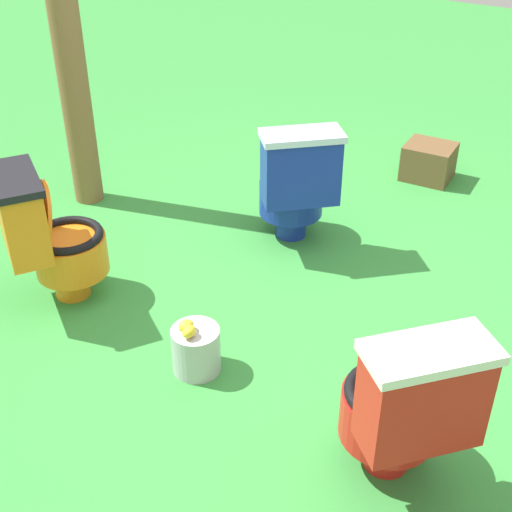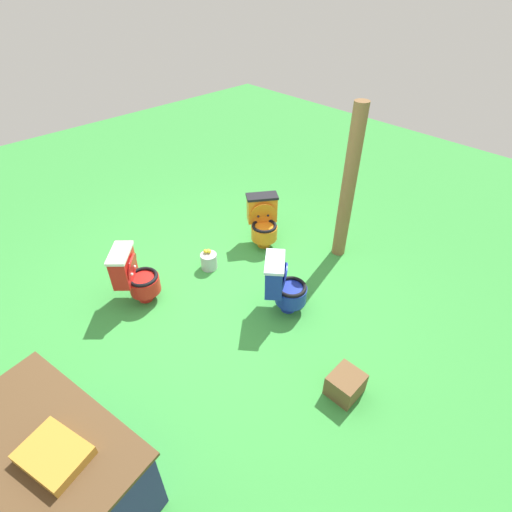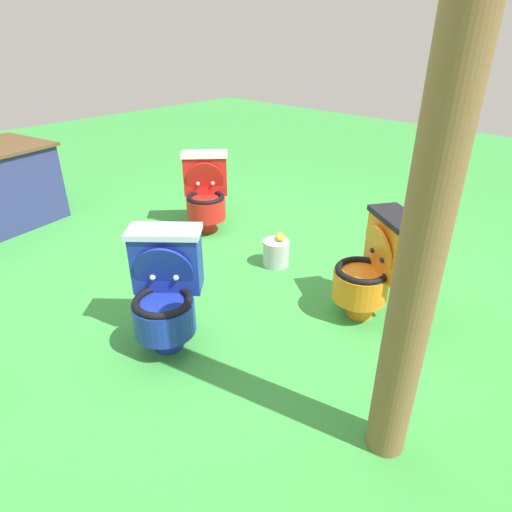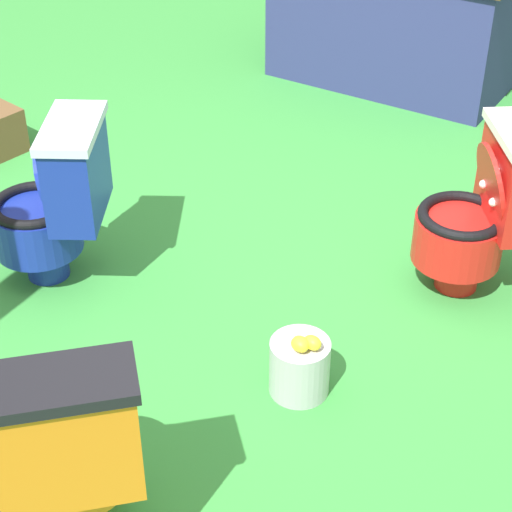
% 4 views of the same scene
% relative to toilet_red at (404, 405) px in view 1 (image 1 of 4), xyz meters
% --- Properties ---
extents(ground, '(14.00, 14.00, 0.00)m').
position_rel_toilet_red_xyz_m(ground, '(-0.63, -0.71, -0.37)').
color(ground, green).
extents(toilet_red, '(0.63, 0.63, 0.73)m').
position_rel_toilet_red_xyz_m(toilet_red, '(0.00, 0.00, 0.00)').
color(toilet_red, red).
rests_on(toilet_red, ground).
extents(toilet_blue, '(0.63, 0.63, 0.73)m').
position_rel_toilet_red_xyz_m(toilet_blue, '(-1.33, -1.15, 0.00)').
color(toilet_blue, '#192D9E').
rests_on(toilet_blue, ground).
extents(toilet_orange, '(0.63, 0.61, 0.73)m').
position_rel_toilet_red_xyz_m(toilet_orange, '(-0.20, -1.93, 0.00)').
color(toilet_orange, orange).
rests_on(toilet_orange, ground).
extents(wooden_post, '(0.18, 0.18, 2.10)m').
position_rel_toilet_red_xyz_m(wooden_post, '(-1.11, -2.54, 0.67)').
color(wooden_post, brown).
rests_on(wooden_post, ground).
extents(small_crate, '(0.29, 0.33, 0.24)m').
position_rel_toilet_red_xyz_m(small_crate, '(-2.52, -0.75, -0.25)').
color(small_crate, brown).
rests_on(small_crate, ground).
extents(lemon_bucket, '(0.22, 0.22, 0.28)m').
position_rel_toilet_red_xyz_m(lemon_bucket, '(-0.12, -1.00, -0.26)').
color(lemon_bucket, '#B7B7BF').
rests_on(lemon_bucket, ground).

